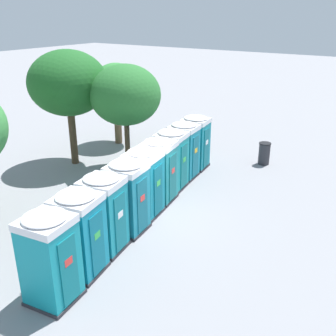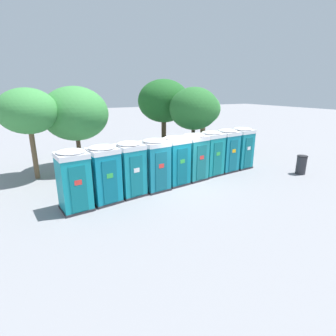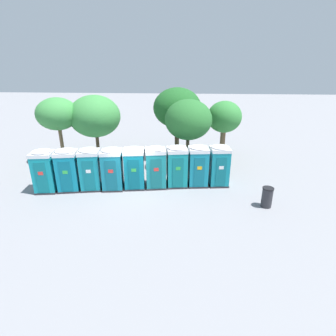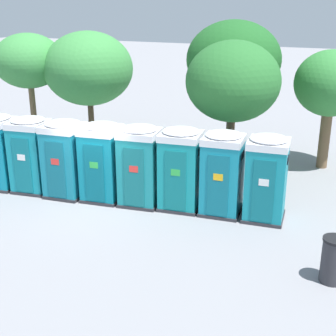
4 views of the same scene
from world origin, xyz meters
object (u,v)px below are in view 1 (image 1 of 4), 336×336
at_px(portapotty_0, 50,258).
at_px(street_tree_3, 116,87).
at_px(portapotty_7, 184,150).
at_px(street_tree_0, 125,95).
at_px(portapotty_3, 127,196).
at_px(portapotty_5, 159,170).
at_px(portapotty_4, 144,182).
at_px(portapotty_6, 171,159).
at_px(portapotty_2, 104,213).
at_px(portapotty_8, 195,142).
at_px(street_tree_2, 68,83).
at_px(portapotty_1, 79,233).
at_px(trash_can, 264,153).

height_order(portapotty_0, street_tree_3, street_tree_3).
height_order(portapotty_7, street_tree_0, street_tree_0).
distance_m(portapotty_3, portapotty_5, 2.58).
distance_m(portapotty_4, portapotty_6, 2.58).
bearing_deg(portapotty_2, portapotty_0, -168.98).
height_order(portapotty_4, street_tree_3, street_tree_3).
xyz_separation_m(portapotty_0, portapotty_8, (10.18, 1.66, 0.00)).
relative_size(portapotty_2, portapotty_8, 1.00).
bearing_deg(portapotty_3, street_tree_2, 60.54).
bearing_deg(portapotty_1, portapotty_8, 8.96).
bearing_deg(portapotty_5, street_tree_3, 52.56).
height_order(portapotty_7, trash_can, portapotty_7).
distance_m(portapotty_0, street_tree_0, 9.53).
bearing_deg(trash_can, portapotty_8, 130.69).
bearing_deg(street_tree_2, portapotty_7, -74.10).
relative_size(portapotty_3, street_tree_3, 0.57).
relative_size(portapotty_8, street_tree_2, 0.46).
bearing_deg(portapotty_2, portapotty_3, 5.35).
relative_size(portapotty_7, trash_can, 2.33).
distance_m(portapotty_2, street_tree_3, 10.99).
xyz_separation_m(street_tree_3, trash_can, (1.41, -8.15, -2.66)).
bearing_deg(portapotty_1, trash_can, -6.24).
bearing_deg(trash_can, portapotty_6, 154.46).
distance_m(portapotty_6, street_tree_3, 7.04).
xyz_separation_m(portapotty_2, portapotty_3, (1.29, 0.12, -0.00)).
height_order(portapotty_2, portapotty_8, same).
distance_m(portapotty_5, street_tree_0, 4.30).
relative_size(portapotty_6, portapotty_7, 1.00).
distance_m(portapotty_8, trash_can, 3.54).
bearing_deg(portapotty_5, portapotty_3, -169.73).
xyz_separation_m(portapotty_2, portapotty_6, (5.09, 0.84, -0.00)).
bearing_deg(street_tree_2, street_tree_3, 4.49).
bearing_deg(portapotty_0, portapotty_1, 11.37).
distance_m(portapotty_0, portapotty_6, 7.74).
bearing_deg(portapotty_6, portapotty_1, -170.35).
bearing_deg(street_tree_3, portapotty_5, -127.44).
bearing_deg(portapotty_6, portapotty_0, -170.06).
distance_m(portapotty_2, portapotty_8, 7.74).
bearing_deg(portapotty_8, portapotty_5, -171.29).
height_order(portapotty_2, street_tree_0, street_tree_0).
relative_size(portapotty_2, trash_can, 2.33).
distance_m(street_tree_0, trash_can, 7.31).
xyz_separation_m(portapotty_5, portapotty_7, (2.54, 0.44, 0.00)).
xyz_separation_m(portapotty_4, trash_can, (7.36, -1.83, -0.73)).
relative_size(portapotty_8, trash_can, 2.33).
xyz_separation_m(portapotty_1, street_tree_0, (6.97, 3.95, 2.27)).
xyz_separation_m(portapotty_1, portapotty_7, (7.64, 1.26, 0.00)).
distance_m(portapotty_6, street_tree_0, 3.71).
bearing_deg(portapotty_1, portapotty_0, -168.63).
relative_size(portapotty_7, street_tree_0, 0.52).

